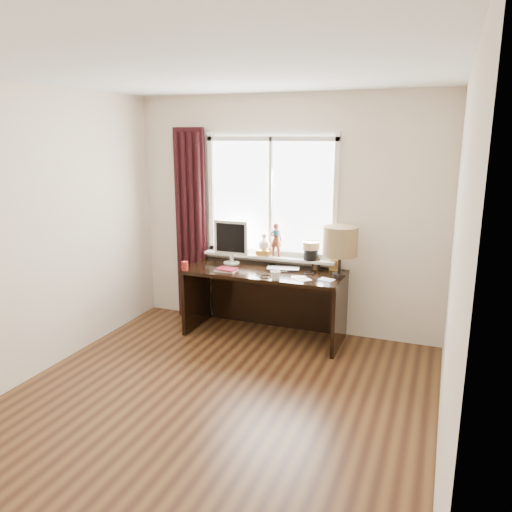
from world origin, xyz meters
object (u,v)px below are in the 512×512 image
at_px(table_lamp, 340,242).
at_px(desk, 267,290).
at_px(monitor, 231,239).
at_px(laptop, 283,269).
at_px(mug, 275,275).
at_px(red_cup, 185,266).

bearing_deg(table_lamp, desk, 177.24).
height_order(desk, monitor, monitor).
bearing_deg(table_lamp, monitor, 176.05).
height_order(laptop, table_lamp, table_lamp).
relative_size(mug, table_lamp, 0.19).
relative_size(laptop, table_lamp, 0.67).
relative_size(desk, table_lamp, 3.27).
distance_m(monitor, table_lamp, 1.25).
distance_m(red_cup, monitor, 0.61).
bearing_deg(mug, red_cup, 179.95).
distance_m(laptop, mug, 0.39).
bearing_deg(desk, monitor, 173.95).
relative_size(mug, monitor, 0.20).
height_order(laptop, desk, laptop).
bearing_deg(red_cup, desk, 26.33).
xyz_separation_m(red_cup, desk, (0.80, 0.40, -0.29)).
bearing_deg(laptop, red_cup, -171.11).
relative_size(laptop, monitor, 0.71).
height_order(mug, table_lamp, table_lamp).
relative_size(desk, monitor, 3.47).
xyz_separation_m(laptop, monitor, (-0.64, 0.06, 0.26)).
bearing_deg(desk, red_cup, -153.67).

